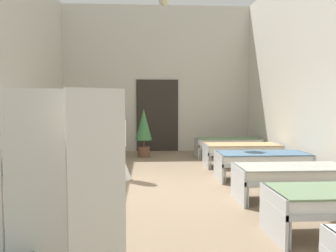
% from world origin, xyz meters
% --- Properties ---
extents(ground_plane, '(6.82, 11.26, 0.10)m').
position_xyz_m(ground_plane, '(0.00, 0.00, -0.05)').
color(ground_plane, '#8C755B').
extents(room_shell, '(6.62, 10.86, 4.86)m').
position_xyz_m(room_shell, '(0.00, 1.31, 2.44)').
color(room_shell, beige).
rests_on(room_shell, ground).
extents(bed_left_row_2, '(1.90, 0.84, 0.57)m').
position_xyz_m(bed_left_row_2, '(-2.06, -0.77, 0.44)').
color(bed_left_row_2, '#B7BCC1').
rests_on(bed_left_row_2, ground).
extents(bed_right_row_2, '(1.90, 0.84, 0.57)m').
position_xyz_m(bed_right_row_2, '(2.06, -0.77, 0.44)').
color(bed_right_row_2, '#B7BCC1').
rests_on(bed_right_row_2, ground).
extents(bed_left_row_3, '(1.90, 0.84, 0.57)m').
position_xyz_m(bed_left_row_3, '(-2.06, 0.77, 0.44)').
color(bed_left_row_3, '#B7BCC1').
rests_on(bed_left_row_3, ground).
extents(bed_right_row_3, '(1.90, 0.84, 0.57)m').
position_xyz_m(bed_right_row_3, '(2.06, 0.77, 0.44)').
color(bed_right_row_3, '#B7BCC1').
rests_on(bed_right_row_3, ground).
extents(bed_left_row_4, '(1.90, 0.84, 0.57)m').
position_xyz_m(bed_left_row_4, '(-2.06, 2.32, 0.44)').
color(bed_left_row_4, '#B7BCC1').
rests_on(bed_left_row_4, ground).
extents(bed_right_row_4, '(1.90, 0.84, 0.57)m').
position_xyz_m(bed_right_row_4, '(2.06, 2.32, 0.44)').
color(bed_right_row_4, '#B7BCC1').
rests_on(bed_right_row_4, ground).
extents(bed_left_row_5, '(1.90, 0.84, 0.57)m').
position_xyz_m(bed_left_row_5, '(-2.06, 3.86, 0.44)').
color(bed_left_row_5, '#B7BCC1').
rests_on(bed_left_row_5, ground).
extents(bed_right_row_5, '(1.90, 0.84, 0.57)m').
position_xyz_m(bed_right_row_5, '(2.06, 3.86, 0.44)').
color(bed_right_row_5, '#B7BCC1').
rests_on(bed_right_row_5, ground).
extents(nurse_near_aisle, '(0.52, 0.52, 1.49)m').
position_xyz_m(nurse_near_aisle, '(-0.95, -3.44, 0.53)').
color(nurse_near_aisle, white).
rests_on(nurse_near_aisle, ground).
extents(nurse_mid_aisle, '(0.52, 0.52, 1.49)m').
position_xyz_m(nurse_mid_aisle, '(-0.94, 1.03, 0.53)').
color(nurse_mid_aisle, white).
rests_on(nurse_mid_aisle, ground).
extents(potted_plant, '(0.49, 0.49, 1.44)m').
position_xyz_m(potted_plant, '(-0.45, 4.00, 0.86)').
color(potted_plant, brown).
rests_on(potted_plant, ground).
extents(privacy_screen, '(1.24, 0.25, 1.70)m').
position_xyz_m(privacy_screen, '(-1.11, -3.87, 0.85)').
color(privacy_screen, silver).
rests_on(privacy_screen, ground).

